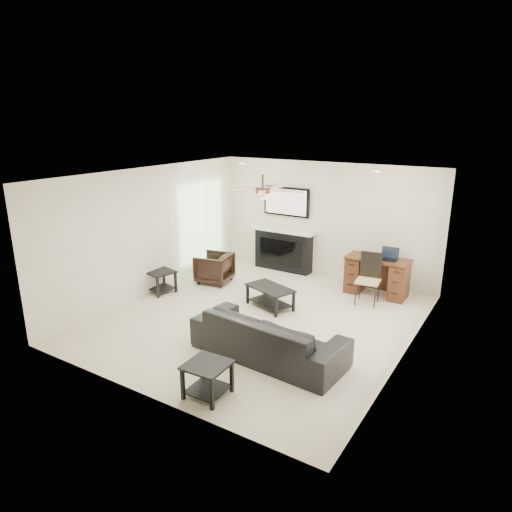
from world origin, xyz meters
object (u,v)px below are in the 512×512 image
(sofa, at_px, (268,336))
(fireplace_unit, at_px, (283,230))
(armchair, at_px, (214,268))
(desk, at_px, (377,276))
(coffee_table, at_px, (270,297))

(sofa, relative_size, fireplace_unit, 1.20)
(armchair, height_order, desk, desk)
(armchair, distance_m, desk, 3.36)
(fireplace_unit, bearing_deg, sofa, -64.32)
(sofa, xyz_separation_m, fireplace_unit, (-1.76, 3.66, 0.62))
(fireplace_unit, bearing_deg, coffee_table, -67.34)
(coffee_table, distance_m, fireplace_unit, 2.36)
(sofa, bearing_deg, coffee_table, -56.53)
(sofa, xyz_separation_m, coffee_table, (-0.90, 1.60, -0.14))
(sofa, height_order, fireplace_unit, fireplace_unit)
(sofa, height_order, armchair, sofa)
(coffee_table, height_order, fireplace_unit, fireplace_unit)
(desk, bearing_deg, sofa, -99.75)
(coffee_table, relative_size, fireplace_unit, 0.47)
(desk, bearing_deg, armchair, -160.41)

